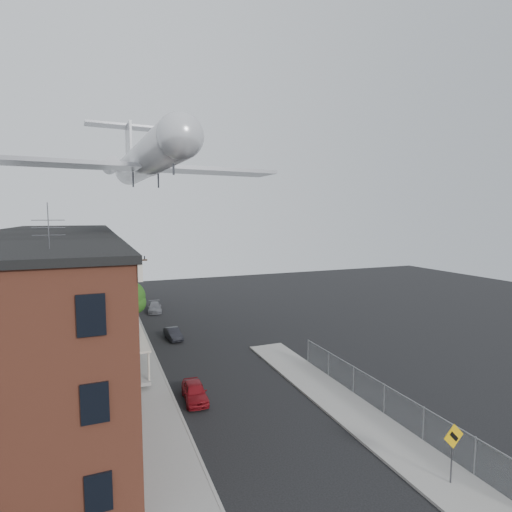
{
  "coord_description": "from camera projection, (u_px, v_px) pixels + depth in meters",
  "views": [
    {
      "loc": [
        -8.28,
        -12.87,
        11.62
      ],
      "look_at": [
        0.21,
        8.18,
        9.33
      ],
      "focal_mm": 28.0,
      "sensor_mm": 36.0,
      "label": 1
    }
  ],
  "objects": [
    {
      "name": "ground",
      "position": [
        327.0,
        504.0,
        16.12
      ],
      "size": [
        120.0,
        120.0,
        0.0
      ],
      "primitive_type": "plane",
      "color": "black",
      "rests_on": "ground"
    },
    {
      "name": "sidewalk_left",
      "position": [
        133.0,
        344.0,
        36.21
      ],
      "size": [
        3.0,
        62.0,
        0.12
      ],
      "primitive_type": "cube",
      "color": "gray",
      "rests_on": "ground"
    },
    {
      "name": "sidewalk_right",
      "position": [
        352.0,
        411.0,
        23.7
      ],
      "size": [
        3.0,
        26.0,
        0.12
      ],
      "primitive_type": "cube",
      "color": "gray",
      "rests_on": "ground"
    },
    {
      "name": "curb_left",
      "position": [
        149.0,
        342.0,
        36.75
      ],
      "size": [
        0.15,
        62.0,
        0.14
      ],
      "primitive_type": "cube",
      "color": "gray",
      "rests_on": "ground"
    },
    {
      "name": "curb_right",
      "position": [
        331.0,
        415.0,
        23.15
      ],
      "size": [
        0.15,
        26.0,
        0.14
      ],
      "primitive_type": "cube",
      "color": "gray",
      "rests_on": "ground"
    },
    {
      "name": "corner_building",
      "position": [
        10.0,
        363.0,
        17.59
      ],
      "size": [
        10.31,
        12.3,
        12.15
      ],
      "color": "#3B1C13",
      "rests_on": "ground"
    },
    {
      "name": "row_house_a",
      "position": [
        39.0,
        314.0,
        26.38
      ],
      "size": [
        11.98,
        7.0,
        10.3
      ],
      "color": "slate",
      "rests_on": "ground"
    },
    {
      "name": "row_house_b",
      "position": [
        50.0,
        295.0,
        32.84
      ],
      "size": [
        11.98,
        7.0,
        10.3
      ],
      "color": "#6F6958",
      "rests_on": "ground"
    },
    {
      "name": "row_house_c",
      "position": [
        57.0,
        282.0,
        39.29
      ],
      "size": [
        11.98,
        7.0,
        10.3
      ],
      "color": "slate",
      "rests_on": "ground"
    },
    {
      "name": "row_house_d",
      "position": [
        62.0,
        273.0,
        45.75
      ],
      "size": [
        11.98,
        7.0,
        10.3
      ],
      "color": "#6F6958",
      "rests_on": "ground"
    },
    {
      "name": "row_house_e",
      "position": [
        66.0,
        266.0,
        52.21
      ],
      "size": [
        11.98,
        7.0,
        10.3
      ],
      "color": "slate",
      "rests_on": "ground"
    },
    {
      "name": "chainlink_fence",
      "position": [
        384.0,
        399.0,
        23.24
      ],
      "size": [
        0.06,
        18.06,
        1.9
      ],
      "color": "gray",
      "rests_on": "ground"
    },
    {
      "name": "warning_sign",
      "position": [
        453.0,
        444.0,
        17.07
      ],
      "size": [
        1.1,
        0.11,
        2.8
      ],
      "color": "#515156",
      "rests_on": "ground"
    },
    {
      "name": "utility_pole",
      "position": [
        136.0,
        308.0,
        30.17
      ],
      "size": [
        1.8,
        0.26,
        9.0
      ],
      "color": "black",
      "rests_on": "ground"
    },
    {
      "name": "street_tree",
      "position": [
        130.0,
        298.0,
        39.57
      ],
      "size": [
        3.22,
        3.2,
        5.2
      ],
      "color": "black",
      "rests_on": "ground"
    },
    {
      "name": "car_near",
      "position": [
        195.0,
        392.0,
        25.14
      ],
      "size": [
        1.62,
        3.53,
        1.17
      ],
      "primitive_type": "imported",
      "rotation": [
        0.0,
        0.0,
        -0.07
      ],
      "color": "maroon",
      "rests_on": "ground"
    },
    {
      "name": "car_mid",
      "position": [
        173.0,
        334.0,
        37.65
      ],
      "size": [
        1.43,
        3.31,
        1.06
      ],
      "primitive_type": "imported",
      "rotation": [
        0.0,
        0.0,
        0.1
      ],
      "color": "black",
      "rests_on": "ground"
    },
    {
      "name": "car_far",
      "position": [
        155.0,
        307.0,
        48.4
      ],
      "size": [
        2.02,
        4.07,
        1.14
      ],
      "primitive_type": "imported",
      "rotation": [
        0.0,
        0.0,
        -0.11
      ],
      "color": "slate",
      "rests_on": "ground"
    },
    {
      "name": "airplane",
      "position": [
        146.0,
        159.0,
        34.6
      ],
      "size": [
        22.0,
        25.12,
        7.27
      ],
      "color": "silver",
      "rests_on": "ground"
    }
  ]
}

